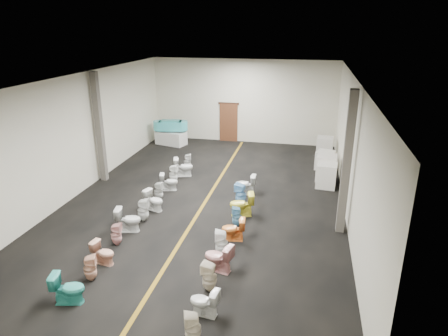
{
  "coord_description": "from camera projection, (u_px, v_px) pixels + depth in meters",
  "views": [
    {
      "loc": [
        3.53,
        -13.34,
        6.23
      ],
      "look_at": [
        0.43,
        1.0,
        0.91
      ],
      "focal_mm": 32.0,
      "sensor_mm": 36.0,
      "label": 1
    }
  ],
  "objects": [
    {
      "name": "column_left",
      "position": [
        99.0,
        128.0,
        16.18
      ],
      "size": [
        0.25,
        0.25,
        4.5
      ],
      "primitive_type": "cube",
      "color": "#59544C",
      "rests_on": "floor"
    },
    {
      "name": "wall_back",
      "position": [
        243.0,
        101.0,
        21.67
      ],
      "size": [
        10.0,
        0.0,
        10.0
      ],
      "primitive_type": "plane",
      "rotation": [
        1.57,
        0.0,
        0.0
      ],
      "color": "beige",
      "rests_on": "ground"
    },
    {
      "name": "column_right",
      "position": [
        347.0,
        164.0,
        11.99
      ],
      "size": [
        0.25,
        0.25,
        4.5
      ],
      "primitive_type": "cube",
      "color": "#59544C",
      "rests_on": "floor"
    },
    {
      "name": "toilet_left_6",
      "position": [
        154.0,
        200.0,
        14.05
      ],
      "size": [
        0.81,
        0.62,
        0.74
      ],
      "primitive_type": "imported",
      "rotation": [
        0.0,
        0.0,
        1.24
      ],
      "color": "white",
      "rests_on": "floor"
    },
    {
      "name": "toilet_right_0",
      "position": [
        193.0,
        328.0,
        8.15
      ],
      "size": [
        0.44,
        0.43,
        0.75
      ],
      "primitive_type": "imported",
      "rotation": [
        0.0,
        0.0,
        -1.21
      ],
      "color": "beige",
      "rests_on": "floor"
    },
    {
      "name": "toilet_right_4",
      "position": [
        222.0,
        243.0,
        11.27
      ],
      "size": [
        0.43,
        0.42,
        0.79
      ],
      "primitive_type": "imported",
      "rotation": [
        0.0,
        0.0,
        -1.37
      ],
      "color": "white",
      "rests_on": "floor"
    },
    {
      "name": "toilet_right_7",
      "position": [
        242.0,
        204.0,
        13.62
      ],
      "size": [
        0.91,
        0.65,
        0.84
      ],
      "primitive_type": "imported",
      "rotation": [
        0.0,
        0.0,
        -1.34
      ],
      "color": "yellow",
      "rests_on": "floor"
    },
    {
      "name": "display_table",
      "position": [
        171.0,
        138.0,
        21.77
      ],
      "size": [
        1.77,
        1.22,
        0.72
      ],
      "primitive_type": "cube",
      "rotation": [
        0.0,
        0.0,
        -0.28
      ],
      "color": "silver",
      "rests_on": "floor"
    },
    {
      "name": "appliance_crate_a",
      "position": [
        326.0,
        176.0,
        16.02
      ],
      "size": [
        0.83,
        0.83,
        0.97
      ],
      "primitive_type": "cube",
      "rotation": [
        0.0,
        0.0,
        -0.11
      ],
      "color": "white",
      "rests_on": "floor"
    },
    {
      "name": "door_frame",
      "position": [
        229.0,
        103.0,
        21.82
      ],
      "size": [
        1.15,
        0.08,
        0.1
      ],
      "primitive_type": "cube",
      "color": "#331C11",
      "rests_on": "back_door"
    },
    {
      "name": "toilet_right_9",
      "position": [
        245.0,
        185.0,
        15.35
      ],
      "size": [
        0.8,
        0.47,
        0.8
      ],
      "primitive_type": "imported",
      "rotation": [
        0.0,
        0.0,
        -1.54
      ],
      "color": "white",
      "rests_on": "floor"
    },
    {
      "name": "toilet_left_4",
      "position": [
        128.0,
        220.0,
        12.61
      ],
      "size": [
        0.86,
        0.6,
        0.8
      ],
      "primitive_type": "imported",
      "rotation": [
        0.0,
        0.0,
        1.78
      ],
      "color": "silver",
      "rests_on": "floor"
    },
    {
      "name": "toilet_left_5",
      "position": [
        143.0,
        210.0,
        13.24
      ],
      "size": [
        0.41,
        0.41,
        0.8
      ],
      "primitive_type": "imported",
      "rotation": [
        0.0,
        0.0,
        1.71
      ],
      "color": "silver",
      "rests_on": "floor"
    },
    {
      "name": "toilet_right_3",
      "position": [
        218.0,
        257.0,
        10.56
      ],
      "size": [
        0.87,
        0.63,
        0.8
      ],
      "primitive_type": "imported",
      "rotation": [
        0.0,
        0.0,
        -1.82
      ],
      "color": "#D5908E",
      "rests_on": "floor"
    },
    {
      "name": "appliance_crate_d",
      "position": [
        325.0,
        148.0,
        19.4
      ],
      "size": [
        0.81,
        0.81,
        1.08
      ],
      "primitive_type": "cube",
      "rotation": [
        0.0,
        0.0,
        -0.08
      ],
      "color": "silver",
      "rests_on": "floor"
    },
    {
      "name": "wall_left",
      "position": [
        80.0,
        134.0,
        15.31
      ],
      "size": [
        0.0,
        16.0,
        16.0
      ],
      "primitive_type": "plane",
      "rotation": [
        1.57,
        0.0,
        1.57
      ],
      "color": "beige",
      "rests_on": "ground"
    },
    {
      "name": "toilet_left_1",
      "position": [
        90.0,
        268.0,
        10.18
      ],
      "size": [
        0.42,
        0.42,
        0.71
      ],
      "primitive_type": "imported",
      "rotation": [
        0.0,
        0.0,
        1.95
      ],
      "color": "#E0A689",
      "rests_on": "floor"
    },
    {
      "name": "toilet_right_8",
      "position": [
        241.0,
        194.0,
        14.42
      ],
      "size": [
        0.46,
        0.45,
        0.84
      ],
      "primitive_type": "imported",
      "rotation": [
        0.0,
        0.0,
        -1.79
      ],
      "color": "#79BBF1",
      "rests_on": "floor"
    },
    {
      "name": "wall_front",
      "position": [
        91.0,
        266.0,
        6.96
      ],
      "size": [
        10.0,
        0.0,
        10.0
      ],
      "primitive_type": "plane",
      "rotation": [
        -1.57,
        0.0,
        0.0
      ],
      "color": "beige",
      "rests_on": "ground"
    },
    {
      "name": "bathtub",
      "position": [
        170.0,
        125.0,
        21.53
      ],
      "size": [
        1.84,
        0.88,
        0.55
      ],
      "rotation": [
        0.0,
        0.0,
        0.18
      ],
      "color": "#41B7BD",
      "rests_on": "display_table"
    },
    {
      "name": "wall_right",
      "position": [
        351.0,
        150.0,
        13.32
      ],
      "size": [
        0.0,
        16.0,
        16.0
      ],
      "primitive_type": "plane",
      "rotation": [
        1.57,
        0.0,
        -1.57
      ],
      "color": "beige",
      "rests_on": "ground"
    },
    {
      "name": "ceiling",
      "position": [
        205.0,
        78.0,
        13.55
      ],
      "size": [
        16.0,
        16.0,
        0.0
      ],
      "primitive_type": "plane",
      "rotation": [
        3.14,
        0.0,
        0.0
      ],
      "color": "black",
      "rests_on": "ground"
    },
    {
      "name": "toilet_left_7",
      "position": [
        159.0,
        191.0,
        14.87
      ],
      "size": [
        0.35,
        0.34,
        0.71
      ],
      "primitive_type": "imported",
      "rotation": [
        0.0,
        0.0,
        1.5
      ],
      "color": "silver",
      "rests_on": "floor"
    },
    {
      "name": "toilet_left_8",
      "position": [
        169.0,
        182.0,
        15.75
      ],
      "size": [
        0.77,
        0.56,
        0.7
      ],
      "primitive_type": "imported",
      "rotation": [
        0.0,
        0.0,
        1.84
      ],
      "color": "silver",
      "rests_on": "floor"
    },
    {
      "name": "toilet_right_5",
      "position": [
        233.0,
        229.0,
        12.08
      ],
      "size": [
        0.76,
        0.49,
        0.73
      ],
      "primitive_type": "imported",
      "rotation": [
        0.0,
        0.0,
        -1.44
      ],
      "color": "orange",
      "rests_on": "floor"
    },
    {
      "name": "toilet_right_2",
      "position": [
        209.0,
        277.0,
        9.76
      ],
      "size": [
        0.4,
        0.39,
        0.79
      ],
      "primitive_type": "imported",
      "rotation": [
        0.0,
        0.0,
        -1.67
      ],
      "color": "beige",
      "rests_on": "floor"
    },
    {
      "name": "toilet_left_11",
      "position": [
        187.0,
        161.0,
        18.09
      ],
      "size": [
        0.39,
        0.38,
        0.7
      ],
      "primitive_type": "imported",
      "rotation": [
        0.0,
        0.0,
        1.81
      ],
      "color": "silver",
      "rests_on": "floor"
    },
    {
      "name": "toilet_left_3",
      "position": [
        116.0,
        234.0,
        11.83
      ],
      "size": [
        0.37,
        0.36,
        0.69
      ],
      "primitive_type": "imported",
      "rotation": [
        0.0,
        0.0,
        1.74
      ],
      "color": "#D99E9B",
      "rests_on": "floor"
    },
    {
      "name": "toilet_right_1",
      "position": [
        204.0,
        302.0,
        8.95
      ],
      "size": [
        0.72,
        0.47,
        0.69
      ],
      "primitive_type": "imported",
      "rotation": [
        0.0,
        0.0,
        -1.7
      ],
      "color": "silver",
      "rests_on": "floor"
    },
    {
      "name": "floor",
      "position": [
        207.0,
        199.0,
        15.08
      ],
      "size": [
        16.0,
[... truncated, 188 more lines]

